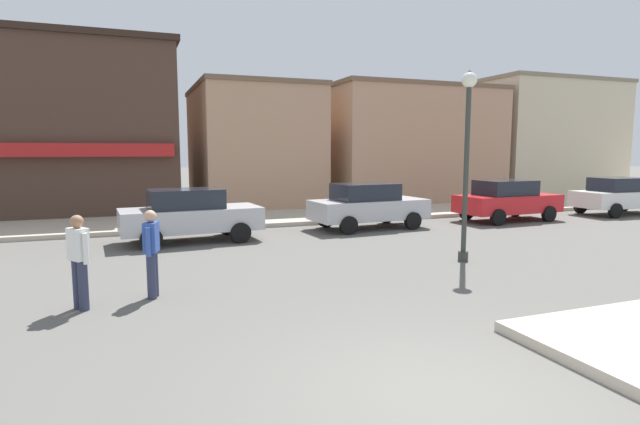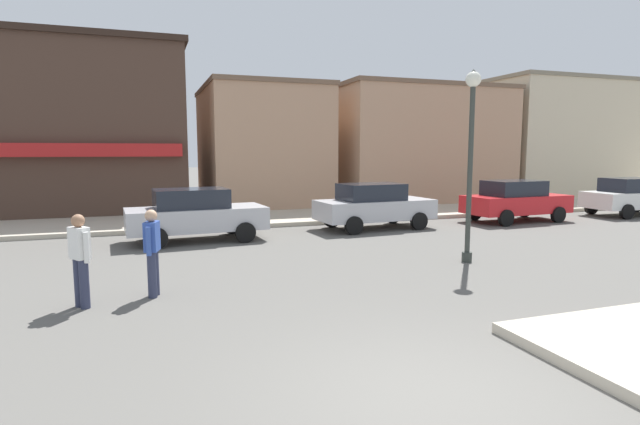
# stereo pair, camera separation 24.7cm
# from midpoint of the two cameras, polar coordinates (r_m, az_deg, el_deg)

# --- Properties ---
(ground_plane) EXTENTS (160.00, 160.00, 0.00)m
(ground_plane) POSITION_cam_midpoint_polar(r_m,az_deg,el_deg) (5.88, 12.71, -20.05)
(ground_plane) COLOR #5B5954
(kerb_far) EXTENTS (80.00, 4.00, 0.15)m
(kerb_far) POSITION_cam_midpoint_polar(r_m,az_deg,el_deg) (19.17, -11.75, -0.86)
(kerb_far) COLOR #B7AD99
(kerb_far) RESTS_ON ground
(lamp_post) EXTENTS (0.36, 0.36, 4.54)m
(lamp_post) POSITION_cam_midpoint_polar(r_m,az_deg,el_deg) (12.38, 15.93, 8.15)
(lamp_post) COLOR #333833
(lamp_post) RESTS_ON ground
(parked_car_nearest) EXTENTS (4.11, 2.10, 1.56)m
(parked_car_nearest) POSITION_cam_midpoint_polar(r_m,az_deg,el_deg) (15.18, -15.09, -0.21)
(parked_car_nearest) COLOR #B7B7BC
(parked_car_nearest) RESTS_ON ground
(parked_car_second) EXTENTS (4.11, 2.10, 1.56)m
(parked_car_second) POSITION_cam_midpoint_polar(r_m,az_deg,el_deg) (17.22, 5.09, 0.84)
(parked_car_second) COLOR #B7B7BC
(parked_car_second) RESTS_ON ground
(parked_car_third) EXTENTS (4.08, 2.02, 1.56)m
(parked_car_third) POSITION_cam_midpoint_polar(r_m,az_deg,el_deg) (20.31, 20.27, 1.37)
(parked_car_third) COLOR red
(parked_car_third) RESTS_ON ground
(parked_car_fourth) EXTENTS (4.05, 1.97, 1.56)m
(parked_car_fourth) POSITION_cam_midpoint_polar(r_m,az_deg,el_deg) (24.40, 30.83, 1.69)
(parked_car_fourth) COLOR white
(parked_car_fourth) RESTS_ON ground
(pedestrian_crossing_near) EXTENTS (0.31, 0.55, 1.61)m
(pedestrian_crossing_near) POSITION_cam_midpoint_polar(r_m,az_deg,el_deg) (9.58, -19.39, -4.16)
(pedestrian_crossing_near) COLOR #2D334C
(pedestrian_crossing_near) RESTS_ON ground
(pedestrian_crossing_far) EXTENTS (0.38, 0.51, 1.61)m
(pedestrian_crossing_far) POSITION_cam_midpoint_polar(r_m,az_deg,el_deg) (9.35, -26.53, -4.78)
(pedestrian_crossing_far) COLOR #2D334C
(pedestrian_crossing_far) RESTS_ON ground
(building_corner_shop) EXTENTS (9.92, 9.59, 7.16)m
(building_corner_shop) POSITION_cam_midpoint_polar(r_m,az_deg,el_deg) (25.50, -27.95, 8.30)
(building_corner_shop) COLOR #473328
(building_corner_shop) RESTS_ON ground
(building_storefront_left_near) EXTENTS (5.48, 7.46, 5.72)m
(building_storefront_left_near) POSITION_cam_midpoint_polar(r_m,az_deg,el_deg) (24.93, -8.05, 7.44)
(building_storefront_left_near) COLOR tan
(building_storefront_left_near) RESTS_ON ground
(building_storefront_left_mid) EXTENTS (8.96, 5.42, 5.92)m
(building_storefront_left_mid) POSITION_cam_midpoint_polar(r_m,az_deg,el_deg) (26.69, 9.72, 7.59)
(building_storefront_left_mid) COLOR tan
(building_storefront_left_mid) RESTS_ON ground
(building_storefront_right_near) EXTENTS (8.40, 6.00, 6.66)m
(building_storefront_right_near) POSITION_cam_midpoint_polar(r_m,az_deg,el_deg) (32.43, 23.29, 7.67)
(building_storefront_right_near) COLOR beige
(building_storefront_right_near) RESTS_ON ground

